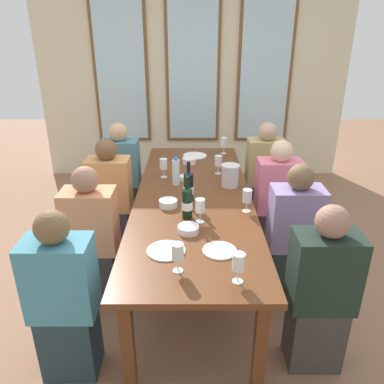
% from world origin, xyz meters
% --- Properties ---
extents(ground_plane, '(12.00, 12.00, 0.00)m').
position_xyz_m(ground_plane, '(0.00, 0.00, 0.00)').
color(ground_plane, '#8E6249').
extents(back_wall_with_windows, '(4.12, 0.10, 2.90)m').
position_xyz_m(back_wall_with_windows, '(0.00, 2.47, 1.45)').
color(back_wall_with_windows, beige).
rests_on(back_wall_with_windows, ground).
extents(dining_table, '(0.92, 2.60, 0.74)m').
position_xyz_m(dining_table, '(0.00, 0.00, 0.67)').
color(dining_table, '#5D3118').
rests_on(dining_table, ground).
extents(white_plate_0, '(0.25, 0.25, 0.01)m').
position_xyz_m(white_plate_0, '(0.02, 1.01, 0.74)').
color(white_plate_0, white).
rests_on(white_plate_0, dining_table).
extents(white_plate_1, '(0.21, 0.21, 0.01)m').
position_xyz_m(white_plate_1, '(0.16, -0.82, 0.74)').
color(white_plate_1, white).
rests_on(white_plate_1, dining_table).
extents(white_plate_2, '(0.24, 0.24, 0.01)m').
position_xyz_m(white_plate_2, '(-0.17, -0.82, 0.74)').
color(white_plate_2, white).
rests_on(white_plate_2, dining_table).
extents(metal_pitcher, '(0.16, 0.16, 0.19)m').
position_xyz_m(metal_pitcher, '(0.31, 0.20, 0.84)').
color(metal_pitcher, silver).
rests_on(metal_pitcher, dining_table).
extents(wine_bottle_0, '(0.08, 0.08, 0.31)m').
position_xyz_m(wine_bottle_0, '(-0.05, -0.38, 0.86)').
color(wine_bottle_0, black).
rests_on(wine_bottle_0, dining_table).
extents(wine_bottle_1, '(0.08, 0.08, 0.33)m').
position_xyz_m(wine_bottle_1, '(-0.04, -0.13, 0.87)').
color(wine_bottle_1, black).
rests_on(wine_bottle_1, dining_table).
extents(tasting_bowl_0, '(0.14, 0.14, 0.05)m').
position_xyz_m(tasting_bowl_0, '(-0.04, 0.78, 0.77)').
color(tasting_bowl_0, white).
rests_on(tasting_bowl_0, dining_table).
extents(tasting_bowl_1, '(0.14, 0.14, 0.05)m').
position_xyz_m(tasting_bowl_1, '(-0.03, -0.59, 0.76)').
color(tasting_bowl_1, white).
rests_on(tasting_bowl_1, dining_table).
extents(tasting_bowl_2, '(0.11, 0.11, 0.04)m').
position_xyz_m(tasting_bowl_2, '(-0.06, 0.34, 0.76)').
color(tasting_bowl_2, white).
rests_on(tasting_bowl_2, dining_table).
extents(tasting_bowl_3, '(0.14, 0.14, 0.05)m').
position_xyz_m(tasting_bowl_3, '(-0.19, -0.20, 0.77)').
color(tasting_bowl_3, white).
rests_on(tasting_bowl_3, dining_table).
extents(water_bottle, '(0.06, 0.06, 0.24)m').
position_xyz_m(water_bottle, '(-0.15, 0.24, 0.85)').
color(water_bottle, white).
rests_on(water_bottle, dining_table).
extents(wine_glass_0, '(0.07, 0.07, 0.17)m').
position_xyz_m(wine_glass_0, '(0.23, 0.50, 0.86)').
color(wine_glass_0, white).
rests_on(wine_glass_0, dining_table).
extents(wine_glass_1, '(0.07, 0.07, 0.17)m').
position_xyz_m(wine_glass_1, '(0.33, 1.11, 0.86)').
color(wine_glass_1, white).
rests_on(wine_glass_1, dining_table).
extents(wine_glass_2, '(0.07, 0.07, 0.17)m').
position_xyz_m(wine_glass_2, '(-0.09, -1.02, 0.86)').
color(wine_glass_2, white).
rests_on(wine_glass_2, dining_table).
extents(wine_glass_3, '(0.07, 0.07, 0.17)m').
position_xyz_m(wine_glass_3, '(0.23, -1.12, 0.86)').
color(wine_glass_3, white).
rests_on(wine_glass_3, dining_table).
extents(wine_glass_4, '(0.07, 0.07, 0.17)m').
position_xyz_m(wine_glass_4, '(-0.27, 0.41, 0.86)').
color(wine_glass_4, white).
rests_on(wine_glass_4, dining_table).
extents(wine_glass_5, '(0.07, 0.07, 0.17)m').
position_xyz_m(wine_glass_5, '(0.39, -0.28, 0.86)').
color(wine_glass_5, white).
rests_on(wine_glass_5, dining_table).
extents(wine_glass_6, '(0.07, 0.07, 0.17)m').
position_xyz_m(wine_glass_6, '(0.04, -0.45, 0.86)').
color(wine_glass_6, white).
rests_on(wine_glass_6, dining_table).
extents(seated_person_0, '(0.38, 0.24, 1.11)m').
position_xyz_m(seated_person_0, '(-0.75, 0.95, 0.53)').
color(seated_person_0, '#29302E').
rests_on(seated_person_0, ground).
extents(seated_person_1, '(0.38, 0.24, 1.11)m').
position_xyz_m(seated_person_1, '(0.75, 0.97, 0.53)').
color(seated_person_1, '#2E233D').
rests_on(seated_person_1, ground).
extents(seated_person_2, '(0.38, 0.24, 1.11)m').
position_xyz_m(seated_person_2, '(-0.75, 0.36, 0.53)').
color(seated_person_2, '#35333D').
rests_on(seated_person_2, ground).
extents(seated_person_3, '(0.38, 0.24, 1.11)m').
position_xyz_m(seated_person_3, '(0.75, 0.32, 0.53)').
color(seated_person_3, '#392835').
rests_on(seated_person_3, ground).
extents(seated_person_4, '(0.38, 0.24, 1.11)m').
position_xyz_m(seated_person_4, '(-0.75, -0.34, 0.53)').
color(seated_person_4, '#2F332E').
rests_on(seated_person_4, ground).
extents(seated_person_5, '(0.38, 0.24, 1.11)m').
position_xyz_m(seated_person_5, '(0.75, -0.30, 0.53)').
color(seated_person_5, '#23312D').
rests_on(seated_person_5, ground).
extents(seated_person_6, '(0.38, 0.24, 1.11)m').
position_xyz_m(seated_person_6, '(-0.75, -1.02, 0.53)').
color(seated_person_6, '#23363F').
rests_on(seated_person_6, ground).
extents(seated_person_7, '(0.38, 0.24, 1.11)m').
position_xyz_m(seated_person_7, '(0.75, -0.96, 0.53)').
color(seated_person_7, '#393432').
rests_on(seated_person_7, ground).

